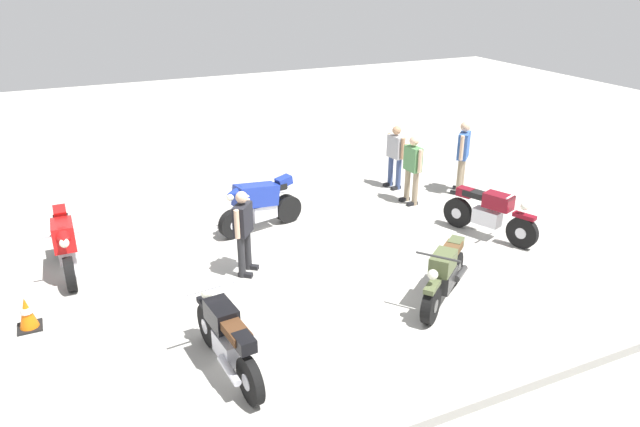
% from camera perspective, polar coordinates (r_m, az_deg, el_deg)
% --- Properties ---
extents(ground_plane, '(40.00, 40.00, 0.00)m').
position_cam_1_polar(ground_plane, '(11.29, -1.58, -4.35)').
color(ground_plane, '#ADAAA3').
extents(curb_edge, '(14.00, 0.30, 0.15)m').
position_cam_1_polar(curb_edge, '(7.93, 12.38, -17.77)').
color(curb_edge, gray).
rests_on(curb_edge, ground).
extents(motorcycle_maroon_cruiser, '(0.94, 1.99, 1.09)m').
position_cam_1_polar(motorcycle_maroon_cruiser, '(12.45, 16.07, 0.06)').
color(motorcycle_maroon_cruiser, black).
rests_on(motorcycle_maroon_cruiser, ground).
extents(motorcycle_red_sportbike, '(0.70, 1.95, 1.14)m').
position_cam_1_polar(motorcycle_red_sportbike, '(11.45, -23.43, -2.65)').
color(motorcycle_red_sportbike, black).
rests_on(motorcycle_red_sportbike, ground).
extents(motorcycle_black_cruiser, '(0.70, 2.09, 1.09)m').
position_cam_1_polar(motorcycle_black_cruiser, '(8.21, -8.97, -11.92)').
color(motorcycle_black_cruiser, black).
rests_on(motorcycle_black_cruiser, ground).
extents(motorcycle_blue_sportbike, '(1.94, 0.79, 1.14)m').
position_cam_1_polar(motorcycle_blue_sportbike, '(12.31, -5.83, 0.99)').
color(motorcycle_blue_sportbike, black).
rests_on(motorcycle_blue_sportbike, ground).
extents(motorcycle_olive_vintage, '(1.64, 1.33, 1.07)m').
position_cam_1_polar(motorcycle_olive_vintage, '(9.90, 11.95, -5.87)').
color(motorcycle_olive_vintage, black).
rests_on(motorcycle_olive_vintage, ground).
extents(person_in_gray_shirt, '(0.36, 0.62, 1.57)m').
position_cam_1_polar(person_in_gray_shirt, '(14.68, 7.30, 5.77)').
color(person_in_gray_shirt, '#384772').
rests_on(person_in_gray_shirt, ground).
extents(person_in_green_shirt, '(0.32, 0.63, 1.61)m').
position_cam_1_polar(person_in_green_shirt, '(13.73, 8.93, 4.57)').
color(person_in_green_shirt, gray).
rests_on(person_in_green_shirt, ground).
extents(person_in_black_shirt, '(0.51, 0.55, 1.58)m').
position_cam_1_polar(person_in_black_shirt, '(10.48, -7.42, -1.42)').
color(person_in_black_shirt, '#262628').
rests_on(person_in_black_shirt, ground).
extents(person_in_blue_shirt, '(0.57, 0.56, 1.77)m').
position_cam_1_polar(person_in_blue_shirt, '(14.58, 13.66, 5.79)').
color(person_in_blue_shirt, gray).
rests_on(person_in_blue_shirt, ground).
extents(traffic_cone, '(0.36, 0.36, 0.53)m').
position_cam_1_polar(traffic_cone, '(10.17, -26.48, -8.65)').
color(traffic_cone, black).
rests_on(traffic_cone, ground).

